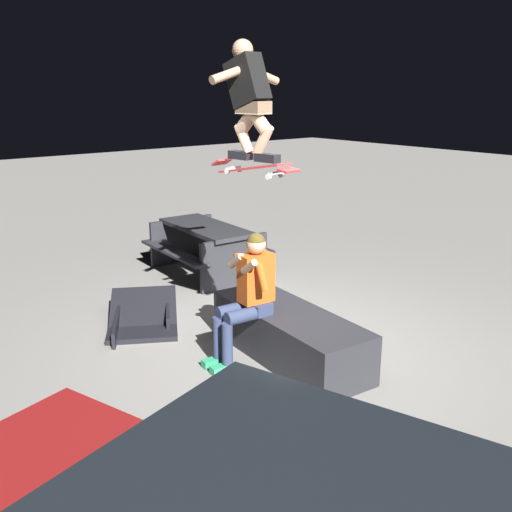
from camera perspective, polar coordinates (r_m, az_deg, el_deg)
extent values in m
plane|color=gray|center=(6.45, 3.50, -8.88)|extent=(40.00, 40.00, 0.00)
cube|color=#28282D|center=(6.11, 3.28, -7.71)|extent=(2.01, 0.88, 0.51)
cube|color=#2D3856|center=(5.97, 0.00, -4.98)|extent=(0.32, 0.20, 0.12)
cube|color=#D15119|center=(5.87, 0.00, -2.16)|extent=(0.23, 0.36, 0.50)
sphere|color=tan|center=(5.77, 0.00, 1.15)|extent=(0.20, 0.20, 0.20)
sphere|color=#4D3E19|center=(5.76, 0.00, 1.34)|extent=(0.19, 0.19, 0.19)
cylinder|color=#D15119|center=(5.65, 0.61, -2.07)|extent=(0.20, 0.10, 0.29)
cylinder|color=tan|center=(5.63, -0.68, -1.07)|extent=(0.24, 0.09, 0.19)
cylinder|color=#D15119|center=(5.97, -1.54, -1.07)|extent=(0.20, 0.10, 0.29)
cylinder|color=tan|center=(5.83, -1.96, -0.49)|extent=(0.24, 0.09, 0.19)
cylinder|color=#2D3856|center=(5.81, -1.16, -5.83)|extent=(0.18, 0.41, 0.14)
cylinder|color=#2D3856|center=(5.82, -2.83, -8.76)|extent=(0.11, 0.11, 0.47)
cube|color=#2D9E66|center=(5.90, -3.22, -10.95)|extent=(0.13, 0.27, 0.08)
cylinder|color=#2D3856|center=(5.95, -2.09, -5.28)|extent=(0.18, 0.41, 0.14)
cylinder|color=#2D3856|center=(5.96, -3.72, -8.14)|extent=(0.11, 0.11, 0.47)
cube|color=#2D9E66|center=(6.04, -4.10, -10.29)|extent=(0.13, 0.27, 0.08)
cube|color=#B72D2D|center=(5.72, -0.24, 8.63)|extent=(0.81, 0.30, 0.15)
cube|color=#B72D2D|center=(6.04, -3.36, 9.19)|extent=(0.14, 0.21, 0.07)
cube|color=#B72D2D|center=(5.42, 3.22, 8.40)|extent=(0.15, 0.21, 0.04)
cube|color=#99999E|center=(5.92, -2.22, 8.63)|extent=(0.08, 0.17, 0.04)
cylinder|color=white|center=(5.86, -2.85, 8.30)|extent=(0.06, 0.04, 0.05)
cylinder|color=white|center=(5.99, -1.59, 8.47)|extent=(0.06, 0.04, 0.05)
cube|color=#99999E|center=(5.54, 1.86, 8.11)|extent=(0.08, 0.17, 0.04)
cylinder|color=white|center=(5.47, 1.23, 7.75)|extent=(0.06, 0.04, 0.05)
cylinder|color=white|center=(5.61, 2.48, 7.94)|extent=(0.06, 0.04, 0.05)
cube|color=black|center=(5.83, -1.54, 9.85)|extent=(0.27, 0.13, 0.08)
cube|color=black|center=(5.59, 1.10, 9.58)|extent=(0.27, 0.13, 0.08)
cylinder|color=tan|center=(5.78, -1.17, 11.39)|extent=(0.25, 0.13, 0.31)
cylinder|color=#91745A|center=(5.72, -0.65, 13.35)|extent=(0.35, 0.17, 0.33)
cylinder|color=tan|center=(5.61, 0.70, 11.25)|extent=(0.25, 0.13, 0.31)
cylinder|color=#91745A|center=(5.64, 0.16, 13.32)|extent=(0.35, 0.17, 0.33)
cube|color=#91745A|center=(5.67, -0.25, 14.34)|extent=(0.32, 0.24, 0.12)
cube|color=black|center=(5.73, -0.86, 16.76)|extent=(0.47, 0.27, 0.52)
sphere|color=tan|center=(5.78, -1.32, 19.53)|extent=(0.20, 0.20, 0.20)
cylinder|color=tan|center=(5.59, -2.67, 17.37)|extent=(0.13, 0.45, 0.19)
cylinder|color=tan|center=(5.90, 0.57, 17.32)|extent=(0.13, 0.45, 0.19)
cube|color=black|center=(7.14, -10.96, -6.34)|extent=(1.37, 1.26, 0.06)
cube|color=black|center=(7.12, -10.99, -5.82)|extent=(1.34, 1.23, 0.39)
cube|color=black|center=(6.98, -13.46, -6.50)|extent=(0.89, 0.55, 0.18)
cube|color=black|center=(7.27, -8.62, -5.29)|extent=(0.89, 0.55, 0.18)
cube|color=#28282D|center=(8.74, -4.94, 2.81)|extent=(1.74, 0.81, 0.06)
cube|color=#28282D|center=(8.56, -8.05, 0.35)|extent=(1.71, 0.35, 0.04)
cube|color=#28282D|center=(9.10, -1.91, 1.44)|extent=(1.71, 0.35, 0.04)
cube|color=#28282D|center=(9.48, -7.26, 1.55)|extent=(0.13, 1.10, 0.72)
cube|color=#28282D|center=(8.20, -2.13, -0.64)|extent=(0.13, 1.10, 0.72)
cylinder|color=navy|center=(3.85, -2.66, -20.36)|extent=(0.51, 0.51, 0.87)
cylinder|color=black|center=(3.59, -2.76, -14.36)|extent=(0.54, 0.54, 0.06)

